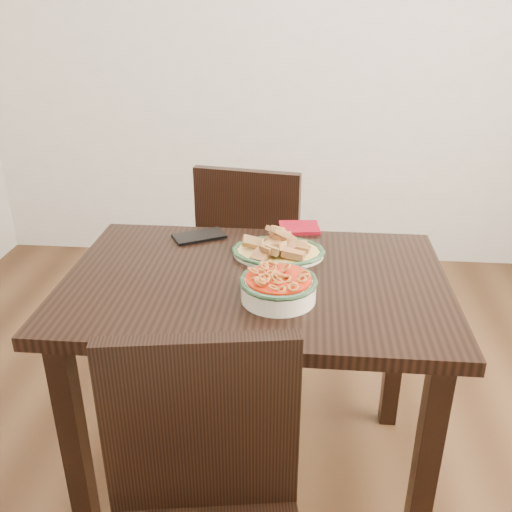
# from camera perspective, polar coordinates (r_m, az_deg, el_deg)

# --- Properties ---
(floor) EXTENTS (3.50, 3.50, 0.00)m
(floor) POSITION_cam_1_polar(r_m,az_deg,el_deg) (2.13, 0.65, -20.12)
(floor) COLOR #3A2312
(floor) RESTS_ON ground
(wall_back) EXTENTS (3.50, 0.10, 2.60)m
(wall_back) POSITION_cam_1_polar(r_m,az_deg,el_deg) (3.25, 3.43, 21.35)
(wall_back) COLOR beige
(wall_back) RESTS_ON ground
(dining_table) EXTENTS (1.11, 0.74, 0.75)m
(dining_table) POSITION_cam_1_polar(r_m,az_deg,el_deg) (1.71, -0.06, -5.39)
(dining_table) COLOR black
(dining_table) RESTS_ON ground
(chair_far) EXTENTS (0.48, 0.48, 0.89)m
(chair_far) POSITION_cam_1_polar(r_m,az_deg,el_deg) (2.42, -0.21, 0.40)
(chair_far) COLOR black
(chair_far) RESTS_ON ground
(fish_plate) EXTENTS (0.28, 0.22, 0.11)m
(fish_plate) POSITION_cam_1_polar(r_m,az_deg,el_deg) (1.78, 2.27, 1.37)
(fish_plate) COLOR beige
(fish_plate) RESTS_ON dining_table
(noodle_bowl) EXTENTS (0.21, 0.21, 0.08)m
(noodle_bowl) POSITION_cam_1_polar(r_m,az_deg,el_deg) (1.53, 2.26, -2.92)
(noodle_bowl) COLOR #F1E5CC
(noodle_bowl) RESTS_ON dining_table
(smartphone) EXTENTS (0.19, 0.16, 0.01)m
(smartphone) POSITION_cam_1_polar(r_m,az_deg,el_deg) (1.94, -5.69, 1.99)
(smartphone) COLOR black
(smartphone) RESTS_ON dining_table
(napkin) EXTENTS (0.15, 0.13, 0.01)m
(napkin) POSITION_cam_1_polar(r_m,az_deg,el_deg) (2.00, 4.35, 2.85)
(napkin) COLOR maroon
(napkin) RESTS_ON dining_table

